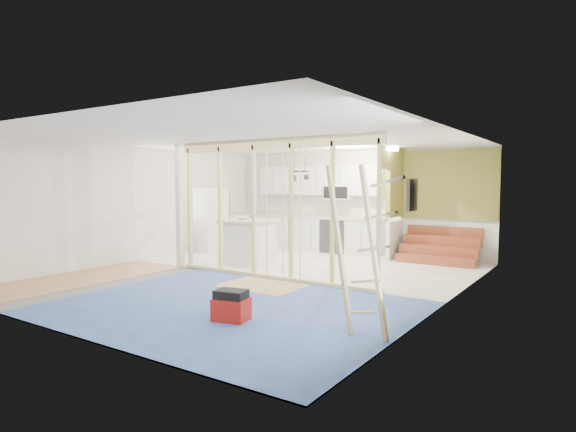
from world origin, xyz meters
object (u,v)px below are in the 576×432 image
Objects in this scene: island at (248,242)px; ladder at (361,250)px; toolbox at (231,307)px; fridge at (210,220)px.

island is 0.51× the size of ladder.
toolbox is at bearing -55.96° from island.
ladder is (4.19, -3.19, 0.54)m from island.
island is at bearing -17.46° from fridge.
toolbox is at bearing -145.96° from ladder.
fridge is at bearing 154.10° from island.
fridge is at bearing 166.68° from ladder.
fridge is 6.40m from toolbox.
fridge is 7.39m from ladder.
ladder reaches higher than toolbox.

